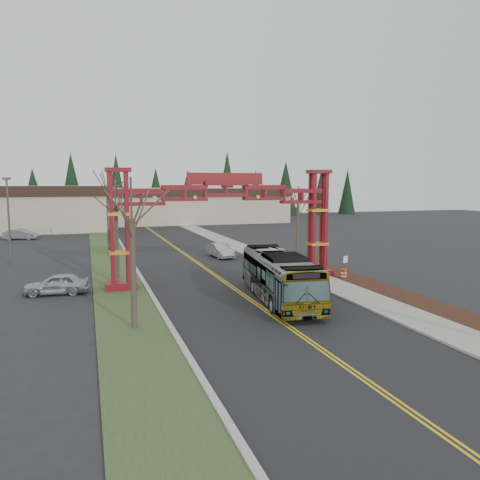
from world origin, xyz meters
name	(u,v)px	position (x,y,z in m)	size (l,w,h in m)	color
ground	(345,367)	(0.00, 0.00, 0.00)	(200.00, 200.00, 0.00)	black
road	(204,268)	(0.00, 25.00, 0.01)	(12.00, 110.00, 0.02)	black
lane_line_left	(203,268)	(-0.12, 25.00, 0.03)	(0.12, 100.00, 0.01)	gold
lane_line_right	(206,268)	(0.12, 25.00, 0.03)	(0.12, 100.00, 0.01)	gold
curb_right	(266,264)	(6.15, 25.00, 0.07)	(0.30, 110.00, 0.15)	#A7A7A2
sidewalk_right	(280,263)	(7.60, 25.00, 0.08)	(2.60, 110.00, 0.14)	gray
landscape_strip	(399,295)	(10.20, 10.00, 0.06)	(2.60, 50.00, 0.12)	black
grass_median	(116,273)	(-8.00, 25.00, 0.04)	(4.00, 110.00, 0.08)	#314824
curb_left	(137,271)	(-6.15, 25.00, 0.07)	(0.30, 110.00, 0.15)	#A7A7A2
gateway_arch	(225,207)	(0.00, 18.00, 5.98)	(18.20, 1.60, 8.90)	maroon
retail_building_east	(188,205)	(10.00, 79.95, 3.51)	(38.00, 20.30, 7.00)	#B5A78A
conifer_treeline	(134,190)	(0.25, 92.00, 6.49)	(116.10, 5.60, 13.00)	black
transit_bus	(279,277)	(1.80, 11.48, 1.62)	(2.73, 11.66, 3.25)	#9CA0A4
silver_sedan	(220,251)	(3.13, 30.59, 0.75)	(1.58, 4.52, 1.49)	#A5A8AD
parked_car_near_a	(56,284)	(-12.43, 18.00, 0.74)	(1.76, 4.37, 1.49)	#B0B0B8
parked_car_far_a	(21,234)	(-19.19, 55.11, 0.76)	(1.61, 4.63, 1.52)	#95959B
bare_tree_median_near	(132,220)	(-8.00, 8.13, 5.88)	(3.27, 3.27, 8.08)	#382D26
bare_tree_median_mid	(116,205)	(-8.00, 22.03, 6.10)	(3.10, 3.10, 8.19)	#382D26
bare_tree_median_far	(108,191)	(-8.00, 35.80, 6.97)	(3.51, 3.51, 9.34)	#382D26
bare_tree_right_far	(298,207)	(10.00, 26.14, 5.44)	(3.11, 3.11, 7.53)	#382D26
light_pole_near	(9,215)	(-17.22, 31.75, 4.84)	(0.73, 0.36, 8.38)	#3F3F44
street_sign	(345,263)	(9.39, 15.83, 1.45)	(0.45, 0.17, 2.01)	#3F3F44
barrel_south	(344,274)	(9.48, 16.18, 0.45)	(0.49, 0.49, 0.91)	red
barrel_mid	(322,266)	(9.40, 19.66, 0.52)	(0.57, 0.57, 1.05)	red
barrel_north	(321,264)	(9.93, 20.94, 0.48)	(0.51, 0.51, 0.95)	red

